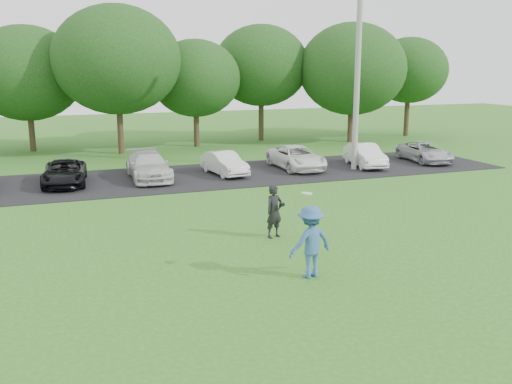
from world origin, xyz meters
TOP-DOWN VIEW (x-y plane):
  - ground at (0.00, 0.00)m, footprint 100.00×100.00m
  - parking_lot at (0.00, 13.00)m, footprint 32.00×6.50m
  - utility_pole at (8.43, 12.08)m, footprint 0.28×0.28m
  - frisbee_player at (-0.08, -0.69)m, footprint 1.29×0.88m
  - camera_bystander at (0.32, 2.73)m, footprint 0.70×0.57m
  - parked_cars at (-0.72, 13.01)m, footprint 28.30×4.51m
  - tree_row at (1.51, 22.76)m, footprint 42.39×9.85m

SIDE VIEW (x-z plane):
  - ground at x=0.00m, z-range 0.00..0.00m
  - parking_lot at x=0.00m, z-range 0.00..0.03m
  - parked_cars at x=-0.72m, z-range -0.02..1.21m
  - camera_bystander at x=0.32m, z-range 0.00..1.66m
  - frisbee_player at x=-0.08m, z-range -0.18..2.02m
  - tree_row at x=1.51m, z-range 0.59..9.23m
  - utility_pole at x=8.43m, z-range 0.00..10.77m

